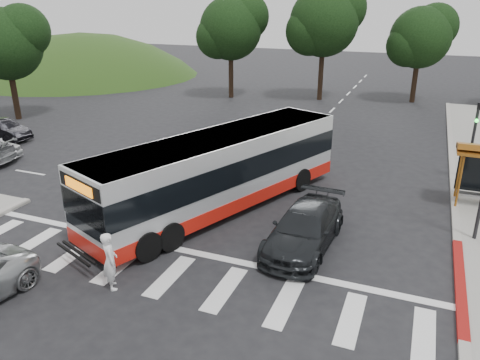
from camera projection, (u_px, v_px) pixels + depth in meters
The scene contains 14 objects.
ground at pixel (229, 216), 19.99m from camera, with size 140.00×140.00×0.00m, color black.
curb_east at pixel (453, 180), 23.76m from camera, with size 0.30×40.00×0.15m, color #9E9991.
curb_east_red at pixel (460, 284), 15.11m from camera, with size 0.32×6.00×0.15m, color maroon.
hillside_nw at pixel (84, 75), 57.05m from camera, with size 44.00×44.00×10.00m, color #1D3D13.
crosswalk_ladder at pixel (170, 276), 15.66m from camera, with size 18.00×2.60×0.01m, color silver.
traffic_signal_ne_short at pixel (474, 133), 23.11m from camera, with size 0.18×0.37×4.00m.
tree_north_a at pixel (325, 21), 40.71m from camera, with size 6.60×6.15×10.17m.
tree_north_b at pixel (421, 37), 40.12m from camera, with size 5.72×5.33×8.43m.
tree_north_c at pixel (232, 27), 41.98m from camera, with size 6.16×5.74×9.30m.
tree_west_a at pixel (7, 43), 34.25m from camera, with size 5.72×5.33×8.43m.
transit_bus at pixel (220, 173), 20.17m from camera, with size 2.79×12.87×3.32m, color silver, non-canonical shape.
pedestrian at pixel (110, 261), 14.72m from camera, with size 0.71×0.47×1.95m, color white.
dark_sedan at pixel (304, 228), 17.29m from camera, with size 2.11×5.20×1.51m, color black.
west_car_black at pixel (4, 130), 30.68m from camera, with size 1.40×4.00×1.32m, color black.
Camera 1 is at (7.17, -16.60, 8.67)m, focal length 35.00 mm.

